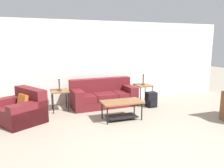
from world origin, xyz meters
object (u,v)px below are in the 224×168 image
at_px(side_table_left, 60,93).
at_px(backpack, 151,100).
at_px(coffee_table, 122,106).
at_px(armchair, 21,110).
at_px(table_lamp_right, 143,70).
at_px(couch, 103,96).
at_px(side_table_right, 143,87).
at_px(table_lamp_left, 59,74).

height_order(side_table_left, backpack, side_table_left).
relative_size(coffee_table, side_table_left, 1.74).
bearing_deg(armchair, side_table_left, 31.22).
distance_m(coffee_table, table_lamp_right, 1.92).
height_order(couch, side_table_left, couch).
xyz_separation_m(side_table_right, table_lamp_right, (-0.00, -0.00, 0.53)).
height_order(couch, side_table_right, couch).
bearing_deg(backpack, armchair, -178.84).
relative_size(side_table_left, table_lamp_right, 1.00).
xyz_separation_m(armchair, table_lamp_right, (3.63, 0.60, 0.77)).
bearing_deg(table_lamp_right, coffee_table, -134.27).
distance_m(armchair, backpack, 3.65).
height_order(armchair, table_lamp_right, table_lamp_right).
bearing_deg(side_table_left, table_lamp_left, -80.54).
relative_size(side_table_left, side_table_right, 1.00).
distance_m(side_table_left, side_table_right, 2.63).
height_order(armchair, side_table_left, armchair).
xyz_separation_m(table_lamp_left, table_lamp_right, (2.63, 0.00, 0.00)).
bearing_deg(couch, side_table_left, -176.95).
bearing_deg(side_table_right, armchair, -170.54).
distance_m(couch, table_lamp_right, 1.52).
bearing_deg(side_table_left, backpack, -11.33).
bearing_deg(coffee_table, table_lamp_right, 45.73).
height_order(coffee_table, side_table_left, side_table_left).
bearing_deg(backpack, side_table_right, 91.71).
height_order(table_lamp_left, table_lamp_right, same).
relative_size(side_table_left, table_lamp_left, 1.00).
relative_size(armchair, side_table_left, 2.41).
distance_m(couch, side_table_left, 1.33).
xyz_separation_m(armchair, side_table_right, (3.63, 0.60, 0.24)).
xyz_separation_m(side_table_left, table_lamp_left, (0.00, -0.00, 0.53)).
height_order(coffee_table, table_lamp_right, table_lamp_right).
distance_m(couch, side_table_right, 1.34).
height_order(armchair, table_lamp_left, table_lamp_left).
bearing_deg(table_lamp_right, side_table_left, 180.00).
xyz_separation_m(side_table_left, side_table_right, (2.63, 0.00, 0.00)).
bearing_deg(coffee_table, backpack, 30.68).
distance_m(couch, coffee_table, 1.35).
distance_m(armchair, side_table_right, 3.69).
relative_size(coffee_table, side_table_right, 1.74).
xyz_separation_m(side_table_left, backpack, (2.65, -0.53, -0.31)).
bearing_deg(side_table_right, side_table_left, 180.00).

